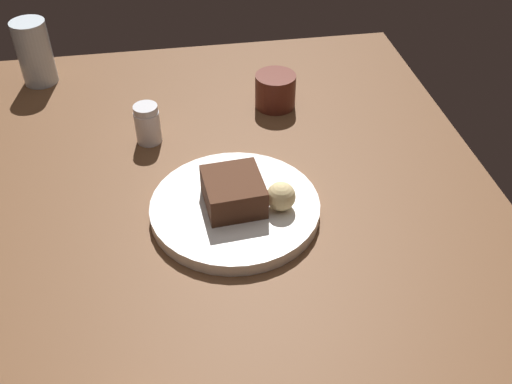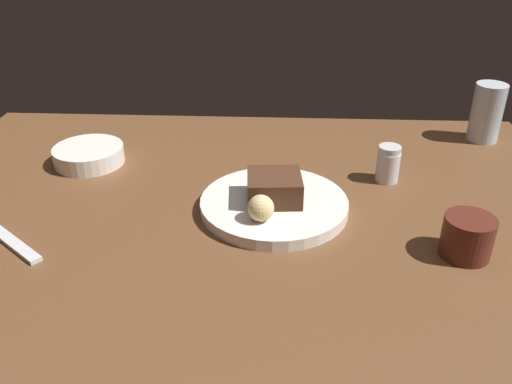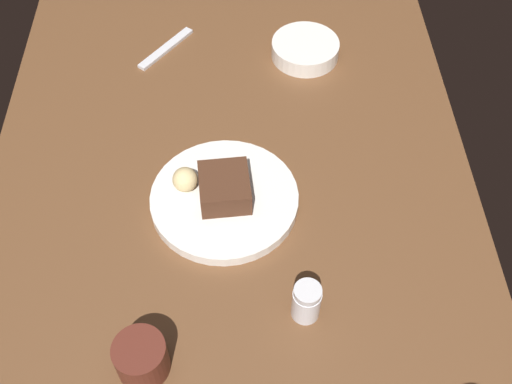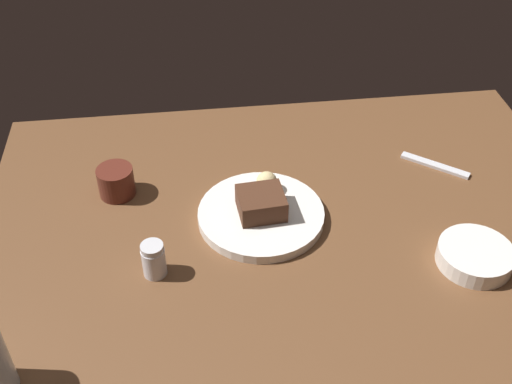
% 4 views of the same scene
% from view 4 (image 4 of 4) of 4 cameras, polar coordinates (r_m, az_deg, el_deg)
% --- Properties ---
extents(dining_table, '(1.20, 0.84, 0.03)m').
position_cam_4_polar(dining_table, '(1.24, 3.21, -3.04)').
color(dining_table, brown).
rests_on(dining_table, ground).
extents(dessert_plate, '(0.25, 0.25, 0.02)m').
position_cam_4_polar(dessert_plate, '(1.22, 0.46, -2.10)').
color(dessert_plate, white).
rests_on(dessert_plate, dining_table).
extents(chocolate_cake_slice, '(0.09, 0.09, 0.04)m').
position_cam_4_polar(chocolate_cake_slice, '(1.20, 0.47, -1.02)').
color(chocolate_cake_slice, '#472819').
rests_on(chocolate_cake_slice, dessert_plate).
extents(bread_roll, '(0.04, 0.04, 0.04)m').
position_cam_4_polar(bread_roll, '(1.25, 0.99, 0.95)').
color(bread_roll, '#DBC184').
rests_on(bread_roll, dessert_plate).
extents(salt_shaker, '(0.04, 0.04, 0.07)m').
position_cam_4_polar(salt_shaker, '(1.12, -9.27, -6.07)').
color(salt_shaker, silver).
rests_on(salt_shaker, dining_table).
extents(side_bowl, '(0.14, 0.14, 0.03)m').
position_cam_4_polar(side_bowl, '(1.20, 19.26, -5.50)').
color(side_bowl, white).
rests_on(side_bowl, dining_table).
extents(coffee_cup, '(0.07, 0.07, 0.06)m').
position_cam_4_polar(coffee_cup, '(1.30, -12.59, 0.93)').
color(coffee_cup, '#562319').
rests_on(coffee_cup, dining_table).
extents(dessert_spoon, '(0.13, 0.11, 0.01)m').
position_cam_4_polar(dessert_spoon, '(1.41, 15.94, 2.35)').
color(dessert_spoon, silver).
rests_on(dessert_spoon, dining_table).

